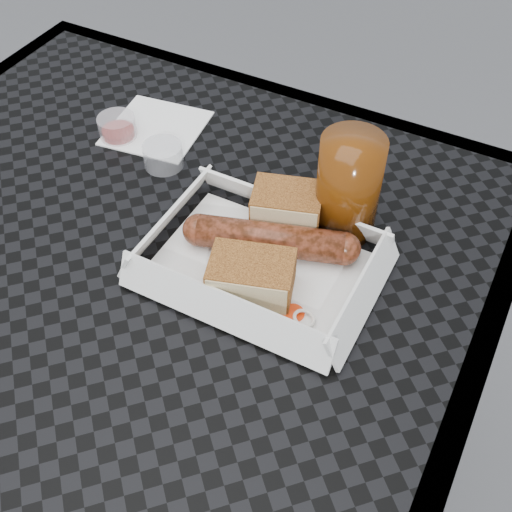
{
  "coord_description": "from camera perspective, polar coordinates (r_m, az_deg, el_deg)",
  "views": [
    {
      "loc": [
        0.36,
        -0.34,
        1.27
      ],
      "look_at": [
        0.15,
        0.06,
        0.78
      ],
      "focal_mm": 45.0,
      "sensor_mm": 36.0,
      "label": 1
    }
  ],
  "objects": [
    {
      "name": "veg_garnish",
      "position": [
        0.65,
        3.31,
        -6.03
      ],
      "size": [
        0.03,
        0.03,
        0.0
      ],
      "color": "red",
      "rests_on": "food_tray"
    },
    {
      "name": "patio_table",
      "position": [
        0.78,
        -11.56,
        -4.26
      ],
      "size": [
        0.8,
        0.8,
        0.74
      ],
      "color": "black",
      "rests_on": "ground"
    },
    {
      "name": "napkin",
      "position": [
        0.9,
        -8.84,
        11.17
      ],
      "size": [
        0.14,
        0.14,
        0.0
      ],
      "primitive_type": "cube",
      "rotation": [
        0.0,
        0.0,
        0.14
      ],
      "color": "white",
      "rests_on": "patio_table"
    },
    {
      "name": "bread_far",
      "position": [
        0.66,
        -0.41,
        -1.87
      ],
      "size": [
        0.1,
        0.08,
        0.04
      ],
      "primitive_type": "cube",
      "rotation": [
        0.0,
        0.0,
        0.31
      ],
      "color": "#935824",
      "rests_on": "food_tray"
    },
    {
      "name": "drink_glass",
      "position": [
        0.71,
        8.21,
        6.1
      ],
      "size": [
        0.07,
        0.07,
        0.12
      ],
      "primitive_type": "cylinder",
      "color": "#4E2306",
      "rests_on": "patio_table"
    },
    {
      "name": "condiment_cup_sauce",
      "position": [
        0.88,
        -12.22,
        11.12
      ],
      "size": [
        0.05,
        0.05,
        0.03
      ],
      "primitive_type": "cylinder",
      "color": "maroon",
      "rests_on": "patio_table"
    },
    {
      "name": "food_tray",
      "position": [
        0.7,
        0.38,
        -1.01
      ],
      "size": [
        0.22,
        0.15,
        0.0
      ],
      "primitive_type": "cube",
      "color": "white",
      "rests_on": "patio_table"
    },
    {
      "name": "bread_near",
      "position": [
        0.73,
        2.75,
        4.29
      ],
      "size": [
        0.09,
        0.08,
        0.05
      ],
      "primitive_type": "cube",
      "rotation": [
        0.0,
        0.0,
        0.31
      ],
      "color": "#935824",
      "rests_on": "food_tray"
    },
    {
      "name": "bratwurst",
      "position": [
        0.7,
        1.3,
        1.5
      ],
      "size": [
        0.19,
        0.09,
        0.04
      ],
      "rotation": [
        0.0,
        0.0,
        0.31
      ],
      "color": "maroon",
      "rests_on": "food_tray"
    },
    {
      "name": "condiment_cup_empty",
      "position": [
        0.82,
        -8.26,
        8.84
      ],
      "size": [
        0.05,
        0.05,
        0.03
      ],
      "primitive_type": "cylinder",
      "color": "silver",
      "rests_on": "patio_table"
    }
  ]
}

